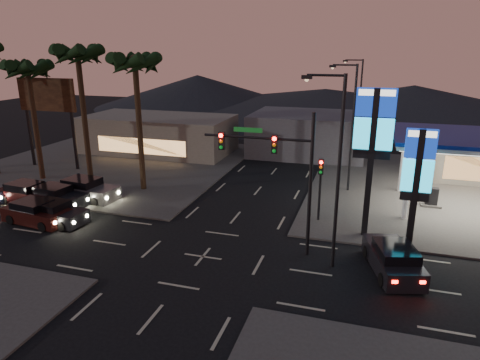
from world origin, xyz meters
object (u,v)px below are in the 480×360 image
(car_lane_a_front, at_px, (54,213))
(car_lane_b_front, at_px, (86,190))
(car_lane_b_mid, at_px, (56,197))
(car_lane_b_rear, at_px, (28,194))
(traffic_signal_mast, at_px, (279,162))
(suv_station, at_px, (393,259))
(pylon_sign_short, at_px, (418,171))
(car_lane_a_mid, at_px, (36,213))
(pylon_sign_tall, at_px, (373,134))

(car_lane_a_front, xyz_separation_m, car_lane_b_front, (-0.81, 4.53, 0.09))
(car_lane_b_mid, xyz_separation_m, car_lane_b_rear, (-2.51, -0.01, 0.01))
(car_lane_b_front, distance_m, car_lane_b_mid, 2.20)
(traffic_signal_mast, distance_m, suv_station, 7.74)
(car_lane_a_front, height_order, suv_station, suv_station)
(pylon_sign_short, height_order, car_lane_a_mid, pylon_sign_short)
(car_lane_a_mid, bearing_deg, pylon_sign_tall, 11.47)
(pylon_sign_short, xyz_separation_m, car_lane_b_mid, (-24.23, -0.21, -3.94))
(pylon_sign_tall, height_order, suv_station, pylon_sign_tall)
(car_lane_a_mid, distance_m, car_lane_b_mid, 3.15)
(pylon_sign_short, distance_m, traffic_signal_mast, 7.69)
(car_lane_b_front, height_order, car_lane_b_rear, car_lane_b_front)
(car_lane_b_front, bearing_deg, car_lane_a_mid, -93.52)
(car_lane_a_mid, height_order, car_lane_b_mid, car_lane_b_mid)
(car_lane_b_mid, height_order, car_lane_b_rear, car_lane_b_rear)
(pylon_sign_short, bearing_deg, traffic_signal_mast, -160.87)
(pylon_sign_short, distance_m, car_lane_a_mid, 23.90)
(pylon_sign_tall, distance_m, car_lane_a_front, 20.91)
(traffic_signal_mast, bearing_deg, car_lane_a_mid, -177.45)
(car_lane_b_front, xyz_separation_m, suv_station, (22.07, -4.82, -0.04))
(pylon_sign_tall, xyz_separation_m, car_lane_b_mid, (-21.73, -1.21, -5.68))
(suv_station, bearing_deg, car_lane_a_mid, -179.88)
(car_lane_b_front, height_order, car_lane_b_mid, car_lane_b_front)
(pylon_sign_tall, height_order, traffic_signal_mast, pylon_sign_tall)
(pylon_sign_tall, bearing_deg, car_lane_b_mid, -176.81)
(car_lane_b_rear, relative_size, suv_station, 0.96)
(pylon_sign_tall, relative_size, car_lane_b_rear, 1.85)
(traffic_signal_mast, relative_size, car_lane_a_front, 1.73)
(pylon_sign_tall, height_order, car_lane_a_front, pylon_sign_tall)
(car_lane_b_front, distance_m, suv_station, 22.59)
(car_lane_a_mid, bearing_deg, suv_station, 0.12)
(suv_station, bearing_deg, pylon_sign_short, 72.90)
(suv_station, bearing_deg, pylon_sign_tall, 109.99)
(pylon_sign_short, xyz_separation_m, traffic_signal_mast, (-7.24, -2.51, 0.57))
(pylon_sign_tall, relative_size, car_lane_a_mid, 1.88)
(pylon_sign_tall, relative_size, car_lane_a_front, 1.95)
(car_lane_b_front, xyz_separation_m, car_lane_b_mid, (-1.19, -1.85, -0.06))
(pylon_sign_short, height_order, car_lane_b_rear, pylon_sign_short)
(car_lane_b_front, bearing_deg, car_lane_a_front, -79.83)
(pylon_sign_short, xyz_separation_m, car_lane_a_front, (-22.23, -2.88, -3.98))
(car_lane_b_front, relative_size, car_lane_b_rear, 1.07)
(car_lane_b_rear, bearing_deg, pylon_sign_tall, 2.89)
(pylon_sign_tall, xyz_separation_m, traffic_signal_mast, (-4.74, -3.51, -1.17))
(car_lane_b_rear, bearing_deg, pylon_sign_short, 0.48)
(car_lane_a_mid, height_order, suv_station, suv_station)
(car_lane_a_mid, relative_size, suv_station, 0.95)
(pylon_sign_tall, relative_size, car_lane_b_mid, 1.85)
(pylon_sign_short, bearing_deg, car_lane_a_mid, -172.13)
(traffic_signal_mast, bearing_deg, car_lane_b_rear, 173.30)
(car_lane_a_front, relative_size, car_lane_b_mid, 0.95)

